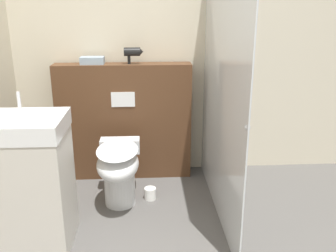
% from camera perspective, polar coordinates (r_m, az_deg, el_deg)
% --- Properties ---
extents(wall_back, '(8.00, 0.06, 2.50)m').
position_cam_1_polar(wall_back, '(3.70, -1.99, 11.70)').
color(wall_back, beige).
rests_on(wall_back, ground_plane).
extents(partition_panel, '(1.29, 0.22, 1.13)m').
position_cam_1_polar(partition_panel, '(3.69, -6.63, 0.69)').
color(partition_panel, '#51331E').
rests_on(partition_panel, ground_plane).
extents(shower_glass, '(0.04, 1.66, 2.05)m').
position_cam_1_polar(shower_glass, '(2.94, 8.07, 5.44)').
color(shower_glass, silver).
rests_on(shower_glass, ground_plane).
extents(toilet, '(0.35, 0.65, 0.55)m').
position_cam_1_polar(toilet, '(3.18, -7.53, -6.40)').
color(toilet, white).
rests_on(toilet, ground_plane).
extents(sink_vanity, '(0.64, 0.49, 1.10)m').
position_cam_1_polar(sink_vanity, '(2.81, -21.27, -8.07)').
color(sink_vanity, beige).
rests_on(sink_vanity, ground_plane).
extents(hair_drier, '(0.18, 0.08, 0.15)m').
position_cam_1_polar(hair_drier, '(3.52, -5.37, 11.14)').
color(hair_drier, black).
rests_on(hair_drier, partition_panel).
extents(folded_towel, '(0.22, 0.13, 0.07)m').
position_cam_1_polar(folded_towel, '(3.58, -11.45, 9.77)').
color(folded_towel, '#8C9EAD').
rests_on(folded_towel, partition_panel).
extents(spare_toilet_roll, '(0.11, 0.11, 0.10)m').
position_cam_1_polar(spare_toilet_roll, '(3.40, -2.73, -10.23)').
color(spare_toilet_roll, white).
rests_on(spare_toilet_roll, ground_plane).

